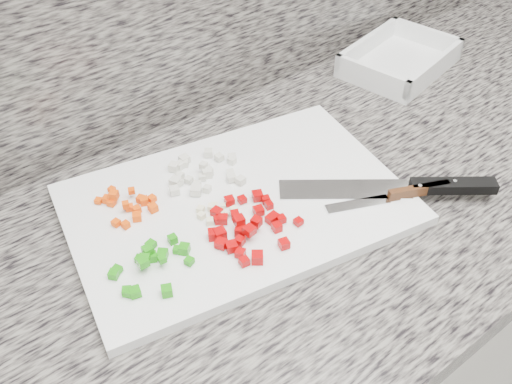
# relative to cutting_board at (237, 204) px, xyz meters

# --- Properties ---
(cabinet) EXTENTS (3.92, 0.62, 0.86)m
(cabinet) POSITION_rel_cutting_board_xyz_m (0.10, -0.04, -0.48)
(cabinet) COLOR silver
(cabinet) RESTS_ON ground
(countertop) EXTENTS (3.96, 0.64, 0.04)m
(countertop) POSITION_rel_cutting_board_xyz_m (0.10, -0.04, -0.03)
(countertop) COLOR slate
(countertop) RESTS_ON cabinet
(cutting_board) EXTENTS (0.54, 0.41, 0.02)m
(cutting_board) POSITION_rel_cutting_board_xyz_m (0.00, 0.00, 0.00)
(cutting_board) COLOR white
(cutting_board) RESTS_ON countertop
(carrot_pile) EXTENTS (0.08, 0.09, 0.02)m
(carrot_pile) POSITION_rel_cutting_board_xyz_m (-0.14, 0.08, 0.02)
(carrot_pile) COLOR #E84505
(carrot_pile) RESTS_ON cutting_board
(onion_pile) EXTENTS (0.13, 0.11, 0.02)m
(onion_pile) POSITION_rel_cutting_board_xyz_m (-0.01, 0.08, 0.01)
(onion_pile) COLOR beige
(onion_pile) RESTS_ON cutting_board
(green_pepper_pile) EXTENTS (0.11, 0.10, 0.02)m
(green_pepper_pile) POSITION_rel_cutting_board_xyz_m (-0.17, -0.04, 0.02)
(green_pepper_pile) COLOR #1B870C
(green_pepper_pile) RESTS_ON cutting_board
(red_pepper_pile) EXTENTS (0.13, 0.13, 0.02)m
(red_pepper_pile) POSITION_rel_cutting_board_xyz_m (-0.03, -0.06, 0.02)
(red_pepper_pile) COLOR #A10204
(red_pepper_pile) RESTS_ON cutting_board
(garlic_pile) EXTENTS (0.05, 0.04, 0.01)m
(garlic_pile) POSITION_rel_cutting_board_xyz_m (-0.04, -0.00, 0.01)
(garlic_pile) COLOR beige
(garlic_pile) RESTS_ON cutting_board
(chef_knife) EXTENTS (0.28, 0.23, 0.02)m
(chef_knife) POSITION_rel_cutting_board_xyz_m (0.23, -0.15, 0.01)
(chef_knife) COLOR silver
(chef_knife) RESTS_ON cutting_board
(paring_knife) EXTENTS (0.18, 0.09, 0.02)m
(paring_knife) POSITION_rel_cutting_board_xyz_m (0.20, -0.15, 0.01)
(paring_knife) COLOR silver
(paring_knife) RESTS_ON cutting_board
(tray) EXTENTS (0.26, 0.21, 0.05)m
(tray) POSITION_rel_cutting_board_xyz_m (0.51, 0.14, 0.01)
(tray) COLOR silver
(tray) RESTS_ON countertop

